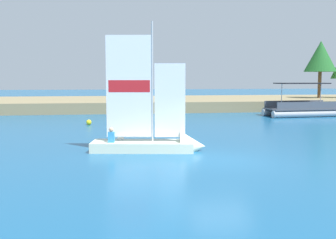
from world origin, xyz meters
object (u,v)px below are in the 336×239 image
sailboat (161,141)px  pontoon_boat (301,108)px  wooden_dock (297,112)px  channel_buoy (89,122)px  shoreline_tree_midleft (321,57)px

sailboat → pontoon_boat: (14.06, 14.83, 0.26)m
wooden_dock → pontoon_boat: 2.03m
wooden_dock → channel_buoy: (-18.40, -5.89, -0.03)m
wooden_dock → pontoon_boat: size_ratio=0.91×
sailboat → pontoon_boat: bearing=55.5°
shoreline_tree_midleft → sailboat: (-21.13, -24.78, -5.23)m
shoreline_tree_midleft → wooden_dock: shoreline_tree_midleft is taller
pontoon_boat → shoreline_tree_midleft: bearing=50.3°
channel_buoy → pontoon_boat: bearing=12.7°
shoreline_tree_midleft → pontoon_boat: shoreline_tree_midleft is taller
shoreline_tree_midleft → pontoon_boat: bearing=-125.4°
wooden_dock → channel_buoy: 19.32m
sailboat → channel_buoy: bearing=118.1°
wooden_dock → sailboat: bearing=-131.2°
shoreline_tree_midleft → channel_buoy: bearing=-150.7°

